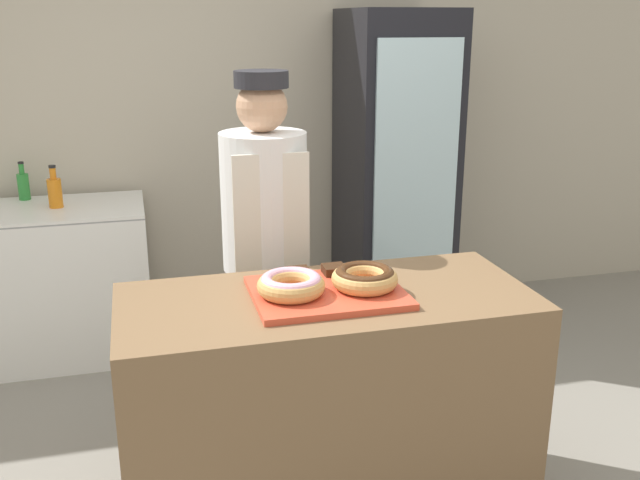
% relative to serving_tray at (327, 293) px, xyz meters
% --- Properties ---
extents(wall_back, '(8.00, 0.06, 2.70)m').
position_rel_serving_tray_xyz_m(wall_back, '(0.00, 2.13, 0.43)').
color(wall_back, '#BCB29E').
rests_on(wall_back, ground_plane).
extents(display_counter, '(1.49, 0.66, 0.91)m').
position_rel_serving_tray_xyz_m(display_counter, '(0.00, 0.00, -0.47)').
color(display_counter, brown).
rests_on(display_counter, ground_plane).
extents(serving_tray, '(0.54, 0.43, 0.02)m').
position_rel_serving_tray_xyz_m(serving_tray, '(0.00, 0.00, 0.00)').
color(serving_tray, '#D84C33').
rests_on(serving_tray, display_counter).
extents(donut_light_glaze, '(0.24, 0.24, 0.07)m').
position_rel_serving_tray_xyz_m(donut_light_glaze, '(-0.14, -0.02, 0.05)').
color(donut_light_glaze, tan).
rests_on(donut_light_glaze, serving_tray).
extents(donut_chocolate_glaze, '(0.24, 0.24, 0.07)m').
position_rel_serving_tray_xyz_m(donut_chocolate_glaze, '(0.14, -0.02, 0.05)').
color(donut_chocolate_glaze, tan).
rests_on(donut_chocolate_glaze, serving_tray).
extents(brownie_back_left, '(0.08, 0.08, 0.03)m').
position_rel_serving_tray_xyz_m(brownie_back_left, '(-0.07, 0.16, 0.03)').
color(brownie_back_left, '#382111').
rests_on(brownie_back_left, serving_tray).
extents(brownie_back_right, '(0.08, 0.08, 0.03)m').
position_rel_serving_tray_xyz_m(brownie_back_right, '(0.07, 0.16, 0.03)').
color(brownie_back_right, '#382111').
rests_on(brownie_back_right, serving_tray).
extents(baker_person, '(0.37, 0.37, 1.66)m').
position_rel_serving_tray_xyz_m(baker_person, '(-0.10, 0.67, -0.05)').
color(baker_person, '#4C4C51').
rests_on(baker_person, ground_plane).
extents(beverage_fridge, '(0.60, 0.69, 1.92)m').
position_rel_serving_tray_xyz_m(beverage_fridge, '(0.90, 1.73, 0.04)').
color(beverage_fridge, black).
rests_on(beverage_fridge, ground_plane).
extents(chest_freezer, '(1.03, 0.61, 0.87)m').
position_rel_serving_tray_xyz_m(chest_freezer, '(-1.12, 1.73, -0.48)').
color(chest_freezer, white).
rests_on(chest_freezer, ground_plane).
extents(bottle_orange, '(0.08, 0.08, 0.23)m').
position_rel_serving_tray_xyz_m(bottle_orange, '(-1.07, 1.73, 0.04)').
color(bottle_orange, orange).
rests_on(bottle_orange, chest_freezer).
extents(bottle_green, '(0.06, 0.06, 0.22)m').
position_rel_serving_tray_xyz_m(bottle_green, '(-1.26, 1.97, 0.03)').
color(bottle_green, '#2D8C38').
rests_on(bottle_green, chest_freezer).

